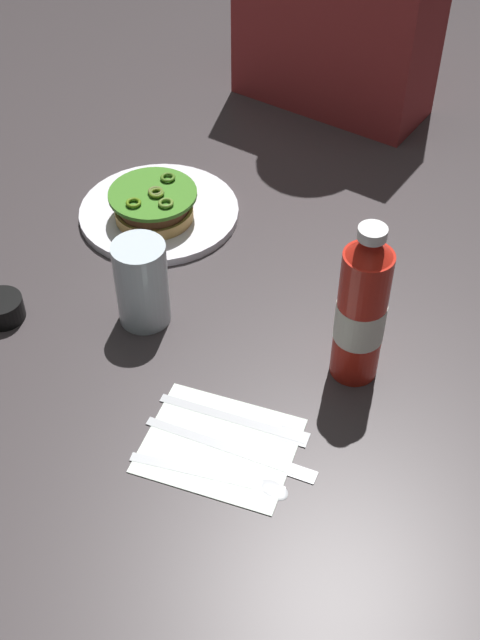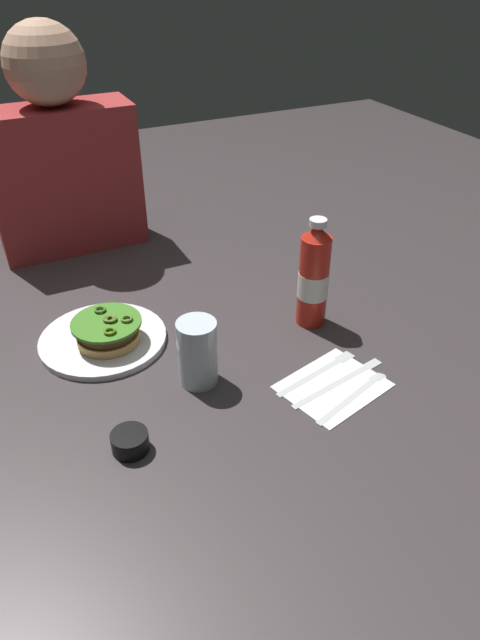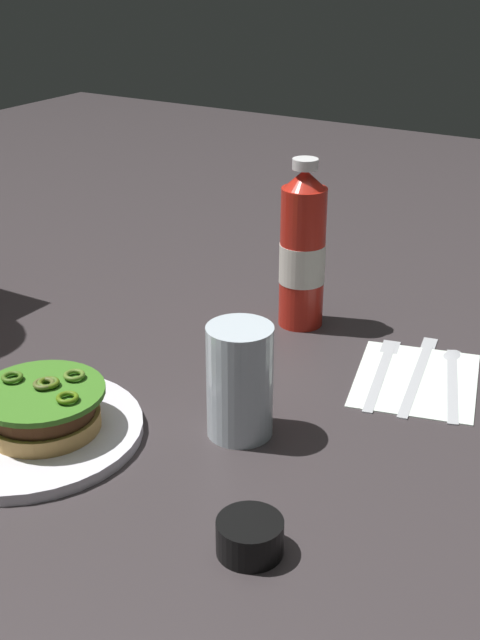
% 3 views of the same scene
% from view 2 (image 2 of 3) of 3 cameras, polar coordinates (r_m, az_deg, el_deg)
% --- Properties ---
extents(ground_plane, '(3.00, 3.00, 0.00)m').
position_cam_2_polar(ground_plane, '(1.09, -4.11, -4.11)').
color(ground_plane, '#393234').
extents(dinner_plate, '(0.25, 0.25, 0.01)m').
position_cam_2_polar(dinner_plate, '(1.16, -13.34, -1.85)').
color(dinner_plate, white).
rests_on(dinner_plate, ground_plane).
extents(burger_sandwich, '(0.13, 0.13, 0.05)m').
position_cam_2_polar(burger_sandwich, '(1.13, -12.93, -1.07)').
color(burger_sandwich, tan).
rests_on(burger_sandwich, dinner_plate).
extents(ketchup_bottle, '(0.06, 0.06, 0.23)m').
position_cam_2_polar(ketchup_bottle, '(1.15, 7.27, 4.17)').
color(ketchup_bottle, red).
rests_on(ketchup_bottle, ground_plane).
extents(water_glass, '(0.07, 0.07, 0.12)m').
position_cam_2_polar(water_glass, '(1.01, -4.21, -3.22)').
color(water_glass, silver).
rests_on(water_glass, ground_plane).
extents(condiment_cup, '(0.06, 0.06, 0.03)m').
position_cam_2_polar(condiment_cup, '(0.93, -10.80, -11.70)').
color(condiment_cup, black).
rests_on(condiment_cup, ground_plane).
extents(napkin, '(0.20, 0.18, 0.00)m').
position_cam_2_polar(napkin, '(1.04, 9.16, -6.40)').
color(napkin, white).
rests_on(napkin, ground_plane).
extents(spoon_utensil, '(0.18, 0.07, 0.00)m').
position_cam_2_polar(spoon_utensil, '(1.04, 11.89, -6.63)').
color(spoon_utensil, silver).
rests_on(spoon_utensil, napkin).
extents(butter_knife, '(0.21, 0.06, 0.00)m').
position_cam_2_polar(butter_knife, '(1.06, 10.20, -5.68)').
color(butter_knife, silver).
rests_on(butter_knife, napkin).
extents(fork_utensil, '(0.19, 0.06, 0.00)m').
position_cam_2_polar(fork_utensil, '(1.07, 8.18, -4.75)').
color(fork_utensil, silver).
rests_on(fork_utensil, napkin).
extents(diner_person, '(0.35, 0.18, 0.52)m').
position_cam_2_polar(diner_person, '(1.47, -17.30, 15.48)').
color(diner_person, '#A12F30').
rests_on(diner_person, ground_plane).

